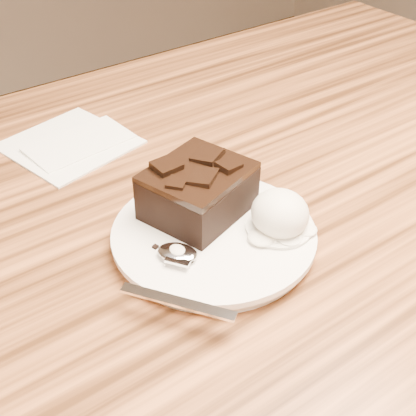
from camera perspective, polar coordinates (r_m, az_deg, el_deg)
dining_table at (r=0.97m, az=3.87°, el=-15.91°), size 1.20×0.80×0.75m
plate at (r=0.61m, az=0.56°, el=-2.83°), size 0.21×0.21×0.02m
brownie at (r=0.61m, az=-0.97°, el=1.42°), size 0.12×0.11×0.05m
ice_cream_scoop at (r=0.60m, az=6.94°, el=-0.53°), size 0.06×0.06×0.05m
melt_puddle at (r=0.61m, az=6.82°, el=-1.91°), size 0.07×0.07×0.00m
spoon at (r=0.57m, az=-2.96°, el=-4.45°), size 0.11×0.15×0.01m
napkin at (r=0.80m, az=-13.21°, el=6.10°), size 0.17×0.17×0.01m
crumb_a at (r=0.57m, az=-1.62°, el=-4.91°), size 0.01×0.01×0.00m
crumb_b at (r=0.58m, az=-5.09°, el=-3.74°), size 0.01×0.01×0.00m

